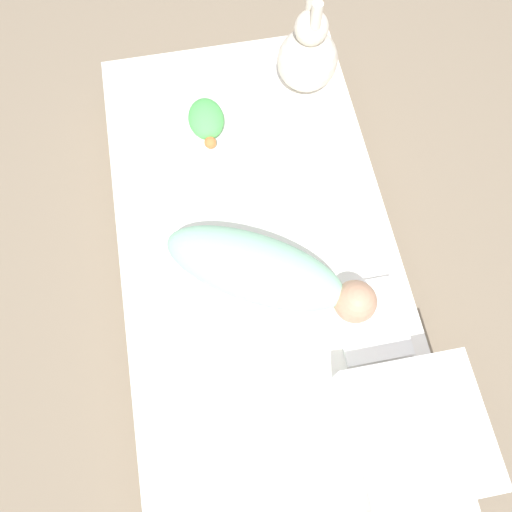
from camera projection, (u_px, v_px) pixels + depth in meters
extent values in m
plane|color=#7A6B56|center=(258.00, 269.00, 1.62)|extent=(12.00, 12.00, 0.00)
cube|color=white|center=(258.00, 259.00, 1.53)|extent=(1.54, 0.80, 0.18)
cube|color=white|center=(370.00, 320.00, 1.35)|extent=(0.22, 0.18, 0.02)
ellipsoid|color=#99D6B2|center=(254.00, 268.00, 1.33)|extent=(0.41, 0.53, 0.16)
sphere|color=tan|center=(355.00, 302.00, 1.31)|extent=(0.11, 0.11, 0.11)
cube|color=white|center=(415.00, 430.00, 1.20)|extent=(0.33, 0.32, 0.12)
sphere|color=beige|center=(307.00, 60.00, 1.58)|extent=(0.19, 0.19, 0.19)
sphere|color=beige|center=(311.00, 28.00, 1.46)|extent=(0.10, 0.10, 0.10)
cylinder|color=beige|center=(312.00, 1.00, 1.40)|extent=(0.03, 0.03, 0.08)
cylinder|color=beige|center=(316.00, 15.00, 1.38)|extent=(0.03, 0.03, 0.08)
ellipsoid|color=#51B756|center=(206.00, 119.00, 1.56)|extent=(0.15, 0.11, 0.08)
sphere|color=orange|center=(210.00, 143.00, 1.54)|extent=(0.04, 0.04, 0.04)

